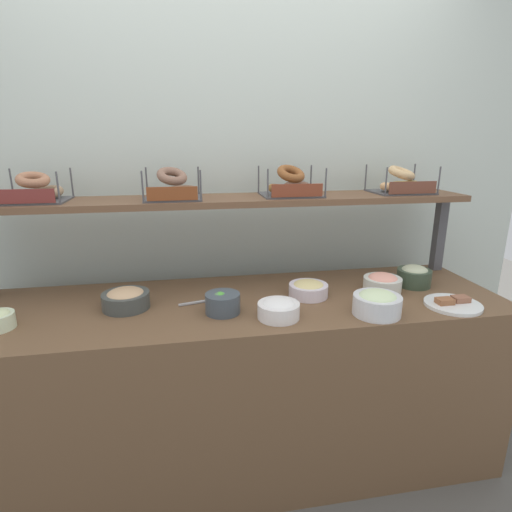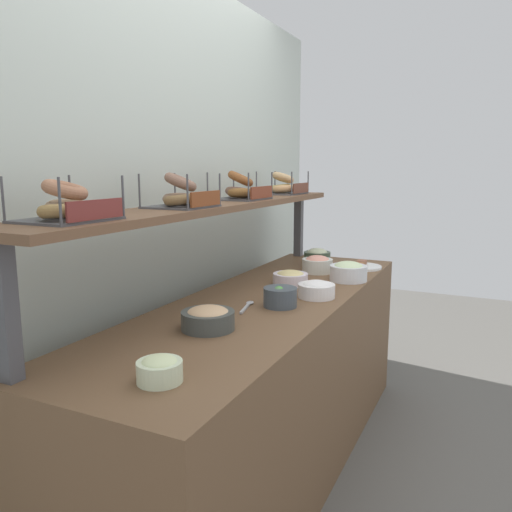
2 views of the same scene
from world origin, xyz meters
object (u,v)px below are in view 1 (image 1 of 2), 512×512
object	(u,v)px
bowl_cream_cheese	(279,309)
bagel_basket_plain	(400,184)
bowl_veggie_mix	(222,303)
serving_spoon_near_plate	(205,301)
bowl_scallion_spread	(377,303)
bowl_egg_salad	(308,289)
bagel_basket_poppy	(172,189)
bowl_hummus	(126,299)
bagel_basket_everything	(34,191)
bowl_tuna_salad	(414,276)
bagel_basket_cinnamon_raisin	(290,186)
bowl_lox_spread	(382,284)
serving_plate_white	(453,304)

from	to	relation	value
bowl_cream_cheese	bagel_basket_plain	world-z (taller)	bagel_basket_plain
bowl_veggie_mix	serving_spoon_near_plate	distance (m)	0.14
bagel_basket_plain	bowl_scallion_spread	bearing A→B (deg)	-123.72
bowl_veggie_mix	bagel_basket_plain	bearing A→B (deg)	21.97
bowl_egg_salad	bagel_basket_poppy	distance (m)	0.78
bowl_hummus	bagel_basket_everything	bearing A→B (deg)	145.31
bowl_egg_salad	serving_spoon_near_plate	bearing A→B (deg)	179.14
serving_spoon_near_plate	bagel_basket_plain	world-z (taller)	bagel_basket_plain
bowl_egg_salad	bowl_scallion_spread	xyz separation A→B (m)	(0.22, -0.25, 0.01)
bowl_scallion_spread	serving_spoon_near_plate	world-z (taller)	bowl_scallion_spread
bowl_scallion_spread	bagel_basket_poppy	size ratio (longest dim) A/B	0.74
bowl_tuna_salad	bagel_basket_everything	size ratio (longest dim) A/B	0.57
serving_spoon_near_plate	bagel_basket_everything	distance (m)	0.91
bowl_cream_cheese	bowl_scallion_spread	world-z (taller)	bowl_scallion_spread
bagel_basket_cinnamon_raisin	bowl_hummus	bearing A→B (deg)	-161.45
bowl_cream_cheese	bagel_basket_cinnamon_raisin	size ratio (longest dim) A/B	0.59
bowl_hummus	bagel_basket_cinnamon_raisin	size ratio (longest dim) A/B	0.69
serving_spoon_near_plate	bagel_basket_plain	xyz separation A→B (m)	(1.04, 0.27, 0.47)
bowl_hummus	bagel_basket_everything	xyz separation A→B (m)	(-0.39, 0.27, 0.43)
bowl_egg_salad	bowl_lox_spread	bearing A→B (deg)	-4.55
bowl_lox_spread	serving_spoon_near_plate	xyz separation A→B (m)	(-0.83, 0.04, -0.04)
bowl_veggie_mix	bagel_basket_cinnamon_raisin	distance (m)	0.70
bowl_scallion_spread	bowl_tuna_salad	size ratio (longest dim) A/B	1.21
bagel_basket_poppy	bagel_basket_cinnamon_raisin	distance (m)	0.57
bowl_tuna_salad	bagel_basket_cinnamon_raisin	distance (m)	0.76
bowl_veggie_mix	bowl_scallion_spread	distance (m)	0.64
bowl_cream_cheese	bowl_hummus	xyz separation A→B (m)	(-0.62, 0.21, 0.00)
bowl_hummus	bagel_basket_plain	distance (m)	1.47
bowl_egg_salad	bowl_cream_cheese	distance (m)	0.28
bagel_basket_poppy	bagel_basket_plain	distance (m)	1.16
bowl_veggie_mix	serving_spoon_near_plate	size ratio (longest dim) A/B	0.81
bowl_veggie_mix	bowl_cream_cheese	world-z (taller)	bowl_veggie_mix
bagel_basket_everything	bagel_basket_poppy	distance (m)	0.61
bagel_basket_everything	bowl_hummus	bearing A→B (deg)	-34.69
bowl_tuna_salad	bagel_basket_poppy	world-z (taller)	bagel_basket_poppy
bowl_cream_cheese	serving_plate_white	bearing A→B (deg)	-1.36
bowl_egg_salad	bagel_basket_plain	xyz separation A→B (m)	(0.57, 0.28, 0.44)
bowl_lox_spread	bowl_scallion_spread	distance (m)	0.26
bowl_tuna_salad	bagel_basket_everything	bearing A→B (deg)	172.48
bowl_cream_cheese	bowl_tuna_salad	bearing A→B (deg)	18.56
serving_spoon_near_plate	bagel_basket_everything	xyz separation A→B (m)	(-0.73, 0.27, 0.47)
bowl_lox_spread	bagel_basket_everything	bearing A→B (deg)	168.98
bowl_egg_salad	bagel_basket_plain	bearing A→B (deg)	26.02
bowl_hummus	bagel_basket_everything	distance (m)	0.64
bowl_tuna_salad	bagel_basket_everything	world-z (taller)	bagel_basket_everything
bagel_basket_plain	serving_plate_white	bearing A→B (deg)	-88.03
bowl_tuna_salad	serving_plate_white	xyz separation A→B (m)	(0.03, -0.27, -0.04)
serving_plate_white	bowl_hummus	bearing A→B (deg)	170.64
serving_plate_white	bagel_basket_poppy	bearing A→B (deg)	157.88
serving_spoon_near_plate	bagel_basket_cinnamon_raisin	world-z (taller)	bagel_basket_cinnamon_raisin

